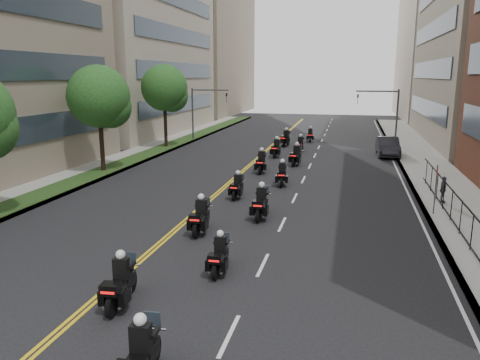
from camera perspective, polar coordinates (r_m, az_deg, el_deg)
The scene contains 24 objects.
sidewalk_right at distance 32.41m, azimuth 23.40°, elevation -0.61°, with size 4.00×90.00×0.15m, color gray.
sidewalk_left at distance 36.68m, azimuth -16.61°, elevation 1.35°, with size 4.00×90.00×0.15m, color gray.
grass_strip at distance 36.27m, azimuth -15.52°, elevation 1.45°, with size 2.00×90.00×0.04m, color #223D16.
building_right_far at distance 85.74m, azimuth 24.56°, elevation 15.63°, with size 15.00×28.00×26.00m, color #A89887.
building_left_far at distance 88.92m, azimuth -5.40°, elevation 16.53°, with size 16.00×28.00×26.00m, color gray.
iron_fence at distance 19.72m, azimuth 27.05°, elevation -6.60°, with size 0.05×28.00×1.50m.
street_trees at distance 30.17m, azimuth -21.68°, elevation 8.36°, with size 4.40×38.40×7.98m.
traffic_signal_right at distance 48.36m, azimuth 17.50°, elevation 8.25°, with size 4.09×0.20×5.60m.
traffic_signal_left at distance 50.72m, azimuth -4.78°, elevation 8.97°, with size 4.09×0.20×5.60m.
motorcycle_1 at distance 11.47m, azimuth -12.16°, elevation -20.65°, with size 0.62×2.39×1.76m.
motorcycle_2 at distance 15.11m, azimuth -14.38°, elevation -12.20°, with size 0.67×2.36×1.75m.
motorcycle_3 at distance 16.96m, azimuth -2.50°, elevation -9.26°, with size 0.50×2.10×1.55m.
motorcycle_4 at distance 21.08m, azimuth -4.82°, elevation -4.59°, with size 0.58×2.41×1.78m.
motorcycle_5 at distance 23.12m, azimuth 2.58°, elevation -2.95°, with size 0.57×2.47×1.82m.
motorcycle_6 at distance 26.93m, azimuth -0.32°, elevation -0.88°, with size 0.50×2.16×1.59m.
motorcycle_7 at distance 30.13m, azimuth 5.15°, elevation 0.61°, with size 0.63×2.30×1.70m.
motorcycle_8 at distance 33.98m, azimuth 2.62°, elevation 2.11°, with size 0.64×2.47×1.82m.
motorcycle_9 at distance 37.00m, azimuth 6.88°, elevation 2.91°, with size 0.74×2.46×1.82m.
motorcycle_10 at distance 40.58m, azimuth 4.46°, elevation 3.81°, with size 0.57×2.45×1.80m.
motorcycle_11 at distance 43.75m, azimuth 7.34°, elevation 4.29°, with size 0.60×2.20×1.62m.
motorcycle_12 at distance 46.94m, azimuth 5.59°, elevation 5.01°, with size 0.75×2.50×1.85m.
motorcycle_13 at distance 50.43m, azimuth 8.55°, elevation 5.37°, with size 0.59×2.22×1.64m.
parked_sedan at distance 42.96m, azimuth 17.57°, elevation 3.90°, with size 1.75×5.01×1.65m, color black.
pedestrian_c at distance 27.63m, azimuth 23.52°, elevation -1.08°, with size 0.85×0.35×1.45m, color #3E3D44.
Camera 1 is at (6.13, -6.13, 6.94)m, focal length 35.00 mm.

